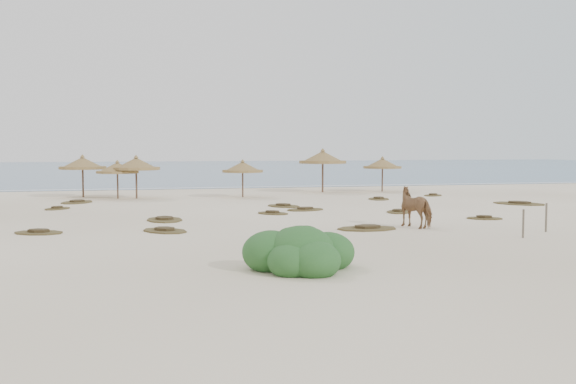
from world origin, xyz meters
name	(u,v)px	position (x,y,z in m)	size (l,w,h in m)	color
ground	(324,226)	(0.00, 0.00, 0.00)	(160.00, 160.00, 0.00)	#F4E5C9
ocean	(183,168)	(0.00, 75.00, 0.00)	(200.00, 100.00, 0.01)	#2B5681
foam_line	(230,188)	(0.00, 26.00, 0.00)	(70.00, 0.60, 0.01)	white
palapa_0	(83,164)	(-10.79, 18.56, 2.17)	(3.57, 3.57, 2.80)	brown
palapa_1	(117,168)	(-8.57, 16.80, 1.91)	(3.20, 3.20, 2.46)	brown
palapa_2	(136,164)	(-7.41, 16.64, 2.16)	(3.77, 3.77, 2.79)	brown
palapa_3	(243,168)	(-0.67, 16.09, 1.93)	(2.89, 2.89, 2.48)	brown
palapa_4	(323,158)	(5.75, 19.40, 2.48)	(3.50, 3.50, 3.19)	brown
palapa_5	(382,164)	(10.19, 18.95, 2.02)	(3.53, 3.53, 2.61)	brown
horse	(417,207)	(3.60, -1.13, 0.82)	(0.89, 1.95, 1.65)	olive
fence_post_near	(523,224)	(5.97, -4.88, 0.52)	(0.08, 0.08, 1.03)	#655D4C
fence_post_far	(546,217)	(7.79, -3.66, 0.56)	(0.08, 0.08, 1.11)	#655D4C
bush	(301,253)	(-3.32, -8.86, 0.45)	(3.06, 2.70, 1.37)	#31632A
scrub_0	(39,232)	(-11.11, 0.46, 0.05)	(2.22, 1.87, 0.16)	brown
scrub_1	(165,219)	(-6.28, 3.73, 0.05)	(1.74, 2.50, 0.16)	brown
scrub_2	(273,213)	(-1.02, 5.32, 0.05)	(1.94, 2.03, 0.16)	brown
scrub_3	(305,209)	(1.01, 6.72, 0.05)	(2.37, 1.89, 0.16)	brown
scrub_4	(398,212)	(5.22, 4.49, 0.05)	(1.81, 2.11, 0.16)	brown
scrub_5	(519,203)	(13.84, 7.26, 0.05)	(3.33, 3.52, 0.16)	brown
scrub_6	(77,202)	(-10.83, 14.20, 0.05)	(2.39, 2.86, 0.16)	brown
scrub_7	(379,199)	(7.26, 12.26, 0.05)	(1.85, 2.28, 0.16)	brown
scrub_8	(57,208)	(-11.50, 10.30, 0.05)	(1.74, 1.87, 0.16)	brown
scrub_9	(367,228)	(1.38, -1.30, 0.05)	(2.47, 1.64, 0.16)	brown
scrub_10	(433,195)	(11.91, 14.21, 0.05)	(1.91, 1.84, 0.16)	brown
scrub_11	(165,230)	(-6.45, -0.11, 0.05)	(2.30, 2.47, 0.16)	brown
scrub_12	(484,218)	(7.85, 0.90, 0.05)	(1.87, 1.60, 0.16)	brown
scrub_13	(284,206)	(0.39, 8.97, 0.05)	(2.27, 2.59, 0.16)	brown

